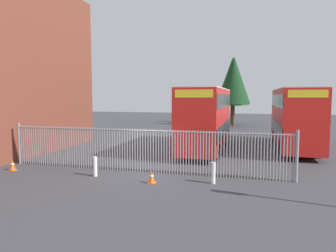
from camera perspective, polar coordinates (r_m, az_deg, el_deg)
The scene contains 10 objects.
ground_plane at distance 23.58m, azimuth 2.53°, elevation -3.96°, with size 100.00×100.00×0.00m, color #3D3D42.
palisade_fence at distance 15.88m, azimuth -4.90°, elevation -4.23°, with size 14.87×0.14×2.35m.
double_decker_bus_near_gate at distance 22.58m, azimuth 7.16°, elevation 1.78°, with size 2.54×10.81×4.42m.
double_decker_bus_behind_fence_left at distance 24.70m, azimuth 22.12°, elevation 1.73°, with size 2.54×10.81×4.42m.
bollard_near_left at distance 15.51m, azimuth -13.22°, elevation -7.24°, with size 0.20×0.20×0.95m, color silver.
bollard_center_front at distance 14.02m, azimuth 8.29°, elevation -8.51°, with size 0.20×0.20×0.95m, color silver.
traffic_cone_by_gate at distance 13.95m, azimuth -3.02°, elevation -9.32°, with size 0.34×0.34×0.59m.
traffic_cone_mid_forecourt at distance 18.20m, azimuth -26.62°, elevation -6.40°, with size 0.34×0.34×0.59m.
tree_tall_back at distance 40.84m, azimuth 11.98°, elevation 8.15°, with size 4.22×4.22×8.91m.
tree_short_side at distance 44.56m, azimuth 11.72°, elevation 8.03°, with size 4.64×4.64×9.29m.
Camera 1 is at (5.03, -14.72, 3.83)m, focal length 33.25 mm.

